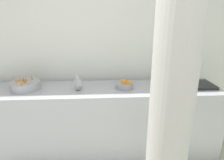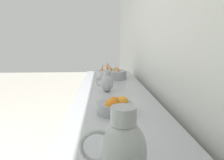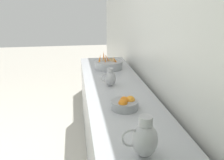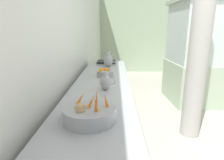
{
  "view_description": "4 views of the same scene",
  "coord_description": "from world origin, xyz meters",
  "px_view_note": "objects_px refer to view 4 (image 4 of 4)",
  "views": [
    {
      "loc": [
        0.86,
        0.09,
        1.83
      ],
      "look_at": [
        -1.45,
        0.22,
        1.07
      ],
      "focal_mm": 31.36,
      "sensor_mm": 36.0,
      "label": 1
    },
    {
      "loc": [
        -1.41,
        1.63,
        1.38
      ],
      "look_at": [
        -1.5,
        -0.06,
        1.07
      ],
      "focal_mm": 33.08,
      "sensor_mm": 36.0,
      "label": 2
    },
    {
      "loc": [
        -1.1,
        2.23,
        1.81
      ],
      "look_at": [
        -1.44,
        0.04,
        1.08
      ],
      "focal_mm": 39.59,
      "sensor_mm": 36.0,
      "label": 3
    },
    {
      "loc": [
        -1.36,
        -2.05,
        1.54
      ],
      "look_at": [
        -1.39,
        -0.09,
        1.01
      ],
      "focal_mm": 30.04,
      "sensor_mm": 36.0,
      "label": 4
    }
  ],
  "objects_px": {
    "vegetable_colander": "(90,113)",
    "glass_block_booth": "(202,53)",
    "metal_pitcher_tall": "(108,60)",
    "support_column": "(201,33)",
    "metal_pitcher_short": "(106,82)",
    "orange_bowl": "(105,73)"
  },
  "relations": [
    {
      "from": "metal_pitcher_tall",
      "to": "glass_block_booth",
      "type": "xyz_separation_m",
      "value": [
        1.94,
        0.91,
        0.0
      ]
    },
    {
      "from": "glass_block_booth",
      "to": "support_column",
      "type": "xyz_separation_m",
      "value": [
        -0.69,
        -1.42,
        0.45
      ]
    },
    {
      "from": "vegetable_colander",
      "to": "metal_pitcher_tall",
      "type": "height_order",
      "value": "metal_pitcher_tall"
    },
    {
      "from": "vegetable_colander",
      "to": "orange_bowl",
      "type": "relative_size",
      "value": 1.61
    },
    {
      "from": "support_column",
      "to": "orange_bowl",
      "type": "bearing_deg",
      "value": -173.88
    },
    {
      "from": "vegetable_colander",
      "to": "glass_block_booth",
      "type": "bearing_deg",
      "value": 54.69
    },
    {
      "from": "vegetable_colander",
      "to": "glass_block_booth",
      "type": "distance_m",
      "value": 3.46
    },
    {
      "from": "glass_block_booth",
      "to": "support_column",
      "type": "distance_m",
      "value": 1.64
    },
    {
      "from": "vegetable_colander",
      "to": "metal_pitcher_short",
      "type": "height_order",
      "value": "vegetable_colander"
    },
    {
      "from": "support_column",
      "to": "glass_block_booth",
      "type": "bearing_deg",
      "value": 64.05
    },
    {
      "from": "metal_pitcher_tall",
      "to": "metal_pitcher_short",
      "type": "bearing_deg",
      "value": -89.28
    },
    {
      "from": "metal_pitcher_tall",
      "to": "vegetable_colander",
      "type": "bearing_deg",
      "value": -91.79
    },
    {
      "from": "orange_bowl",
      "to": "glass_block_booth",
      "type": "height_order",
      "value": "glass_block_booth"
    },
    {
      "from": "orange_bowl",
      "to": "glass_block_booth",
      "type": "bearing_deg",
      "value": 38.42
    },
    {
      "from": "metal_pitcher_tall",
      "to": "metal_pitcher_short",
      "type": "relative_size",
      "value": 1.31
    },
    {
      "from": "vegetable_colander",
      "to": "support_column",
      "type": "relative_size",
      "value": 0.12
    },
    {
      "from": "support_column",
      "to": "metal_pitcher_short",
      "type": "bearing_deg",
      "value": -149.47
    },
    {
      "from": "vegetable_colander",
      "to": "orange_bowl",
      "type": "height_order",
      "value": "vegetable_colander"
    },
    {
      "from": "vegetable_colander",
      "to": "orange_bowl",
      "type": "xyz_separation_m",
      "value": [
        0.04,
        1.27,
        -0.01
      ]
    },
    {
      "from": "vegetable_colander",
      "to": "glass_block_booth",
      "type": "height_order",
      "value": "glass_block_booth"
    },
    {
      "from": "glass_block_booth",
      "to": "support_column",
      "type": "height_order",
      "value": "support_column"
    },
    {
      "from": "metal_pitcher_short",
      "to": "glass_block_booth",
      "type": "relative_size",
      "value": 0.09
    }
  ]
}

